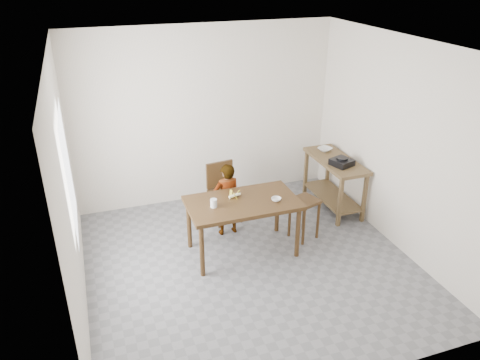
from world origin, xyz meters
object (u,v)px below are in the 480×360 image
object	(u,v)px
prep_counter	(334,183)
dining_chair	(225,194)
dining_table	(243,227)
stool	(304,218)
child	(227,200)

from	to	relation	value
prep_counter	dining_chair	size ratio (longest dim) A/B	1.41
dining_table	dining_chair	distance (m)	0.87
dining_table	prep_counter	xyz separation A→B (m)	(1.72, 0.70, 0.03)
prep_counter	dining_chair	world-z (taller)	dining_chair
dining_table	stool	size ratio (longest dim) A/B	2.40
dining_table	child	bearing A→B (deg)	95.52
prep_counter	stool	distance (m)	1.04
dining_chair	prep_counter	bearing A→B (deg)	-12.87
prep_counter	child	xyz separation A→B (m)	(-1.77, -0.19, 0.13)
prep_counter	child	bearing A→B (deg)	-173.86
dining_table	stool	xyz separation A→B (m)	(0.91, 0.06, -0.08)
prep_counter	child	distance (m)	1.78
dining_table	child	distance (m)	0.53
child	stool	distance (m)	1.09
dining_table	dining_chair	world-z (taller)	dining_chair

